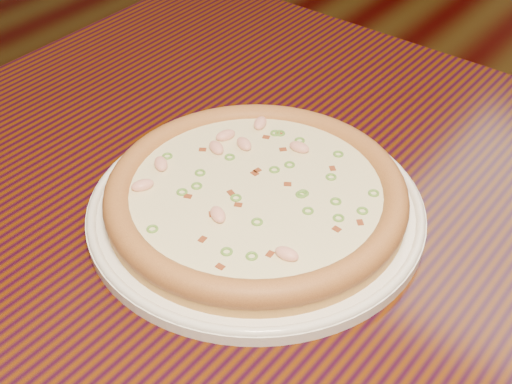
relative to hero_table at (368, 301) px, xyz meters
The scene contains 3 objects.
hero_table is the anchor object (origin of this frame).
plate 0.17m from the hero_table, 157.38° to the right, with size 0.35×0.35×0.02m.
pizza 0.18m from the hero_table, 157.46° to the right, with size 0.32×0.32×0.03m.
Camera 1 is at (0.30, -0.73, 1.25)m, focal length 50.00 mm.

